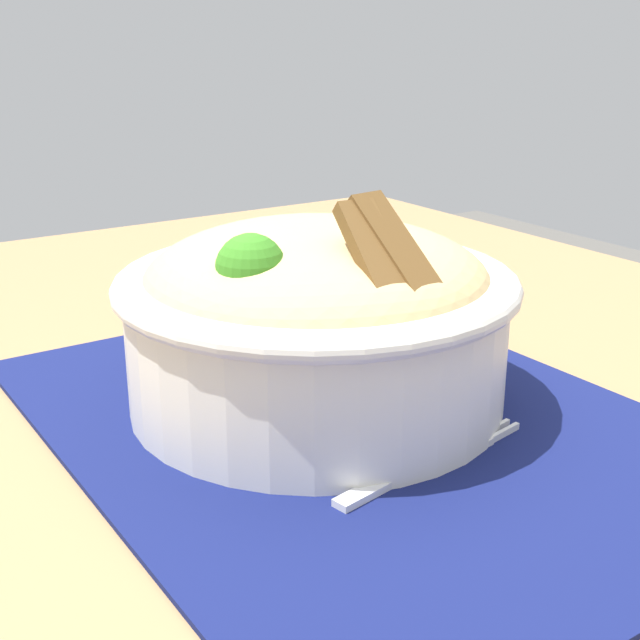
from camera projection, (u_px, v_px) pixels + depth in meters
The scene contains 4 objects.
table at pixel (333, 515), 0.52m from camera, with size 1.00×0.81×0.75m.
placemat at pixel (354, 421), 0.46m from camera, with size 0.39×0.29×0.00m, color #11194C.
bowl at pixel (320, 314), 0.46m from camera, with size 0.25×0.25×0.13m.
fork at pixel (437, 455), 0.42m from camera, with size 0.04×0.13×0.00m.
Camera 1 is at (0.37, -0.25, 0.96)m, focal length 47.99 mm.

